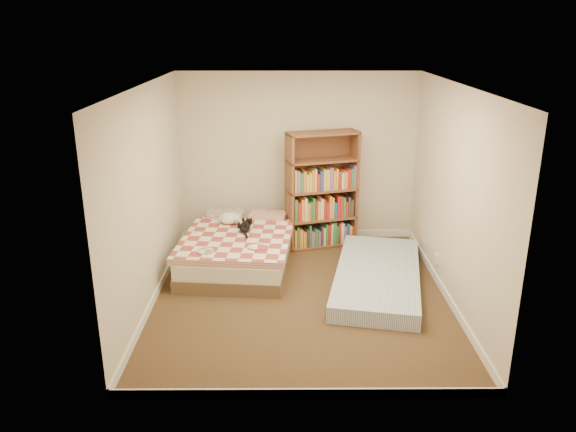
{
  "coord_description": "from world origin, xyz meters",
  "views": [
    {
      "loc": [
        -0.19,
        -6.14,
        3.11
      ],
      "look_at": [
        -0.15,
        0.3,
        0.92
      ],
      "focal_mm": 35.0,
      "sensor_mm": 36.0,
      "label": 1
    }
  ],
  "objects_px": {
    "black_cat": "(245,226)",
    "floor_mattress": "(377,276)",
    "bed": "(239,248)",
    "white_dog": "(230,218)",
    "bookshelf": "(321,206)"
  },
  "relations": [
    {
      "from": "black_cat",
      "to": "bed",
      "type": "bearing_deg",
      "value": -117.13
    },
    {
      "from": "bed",
      "to": "black_cat",
      "type": "xyz_separation_m",
      "value": [
        0.09,
        0.1,
        0.28
      ]
    },
    {
      "from": "bed",
      "to": "white_dog",
      "type": "relative_size",
      "value": 5.69
    },
    {
      "from": "bookshelf",
      "to": "white_dog",
      "type": "relative_size",
      "value": 4.75
    },
    {
      "from": "floor_mattress",
      "to": "black_cat",
      "type": "distance_m",
      "value": 1.91
    },
    {
      "from": "bed",
      "to": "white_dog",
      "type": "distance_m",
      "value": 0.51
    },
    {
      "from": "black_cat",
      "to": "floor_mattress",
      "type": "bearing_deg",
      "value": -9.63
    },
    {
      "from": "bed",
      "to": "floor_mattress",
      "type": "height_order",
      "value": "bed"
    },
    {
      "from": "black_cat",
      "to": "white_dog",
      "type": "distance_m",
      "value": 0.36
    },
    {
      "from": "floor_mattress",
      "to": "white_dog",
      "type": "height_order",
      "value": "white_dog"
    },
    {
      "from": "bed",
      "to": "white_dog",
      "type": "bearing_deg",
      "value": 116.28
    },
    {
      "from": "bed",
      "to": "floor_mattress",
      "type": "xyz_separation_m",
      "value": [
        1.8,
        -0.63,
        -0.13
      ]
    },
    {
      "from": "bookshelf",
      "to": "bed",
      "type": "bearing_deg",
      "value": -164.15
    },
    {
      "from": "floor_mattress",
      "to": "black_cat",
      "type": "height_order",
      "value": "black_cat"
    },
    {
      "from": "floor_mattress",
      "to": "black_cat",
      "type": "bearing_deg",
      "value": 168.23
    }
  ]
}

